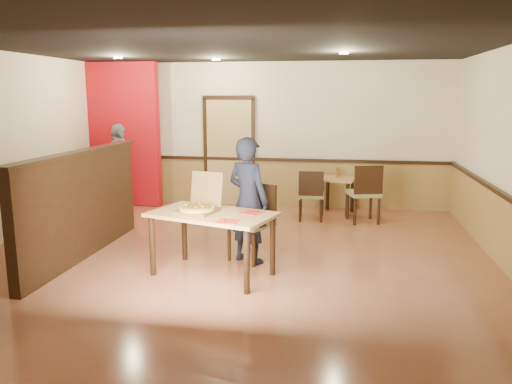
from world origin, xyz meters
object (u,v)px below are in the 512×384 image
main_table (212,222)px  passerby (119,167)px  side_table (337,187)px  diner (248,200)px  side_chair_left (311,193)px  diner_chair (254,218)px  side_chair_right (365,191)px  pizza_box (199,207)px  condiment (338,172)px

main_table → passerby: 4.11m
main_table → side_table: main_table is taller
diner → passerby: (-2.97, 2.57, 0.00)m
main_table → side_chair_left: 3.09m
diner_chair → side_chair_right: 2.67m
diner → pizza_box: diner is taller
main_table → condiment: 3.93m
side_chair_left → side_chair_right: (0.92, -0.01, 0.07)m
pizza_box → condiment: pizza_box is taller
diner_chair → side_table: bearing=97.3°
side_chair_right → condiment: 0.91m
main_table → side_chair_right: (1.92, 2.91, -0.11)m
diner_chair → condiment: 3.13m
pizza_box → side_chair_right: bearing=66.7°
side_chair_left → diner: diner is taller
diner → condiment: diner is taller
diner_chair → pizza_box: pizza_box is taller
side_chair_left → side_table: bearing=-128.5°
main_table → passerby: bearing=147.0°
diner_chair → diner: size_ratio=0.61×
side_chair_left → diner: bearing=71.5°
main_table → side_table: (1.45, 3.53, -0.16)m
diner → diner_chair: bearing=-84.6°
passerby → diner_chair: bearing=-145.8°
side_table → passerby: (-4.09, -0.38, 0.32)m
diner → pizza_box: bearing=73.5°
side_chair_left → side_table: (0.45, 0.62, 0.02)m
pizza_box → diner_chair: bearing=62.5°
passerby → condiment: 4.11m
diner_chair → diner: diner is taller
side_chair_right → side_table: size_ratio=1.38×
main_table → side_table: bearing=84.7°
main_table → pizza_box: bearing=-178.9°
diner_chair → passerby: size_ratio=0.61×
side_chair_left → condiment: (0.44, 0.74, 0.27)m
condiment → diner_chair: bearing=-109.7°
diner → pizza_box: 0.73m
side_table → pizza_box: pizza_box is taller
pizza_box → passerby: bearing=141.5°
side_chair_left → passerby: bearing=-6.2°
side_chair_right → pizza_box: (-2.10, -2.85, 0.28)m
diner_chair → main_table: bearing=-90.7°
side_table → diner: bearing=-110.7°
main_table → side_chair_right: side_chair_right is taller
side_chair_right → side_table: side_chair_right is taller
side_chair_right → pizza_box: size_ratio=1.73×
side_table → diner: 3.18m
side_chair_left → diner: 2.46m
main_table → passerby: size_ratio=0.99×
diner_chair → side_table: diner_chair is taller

